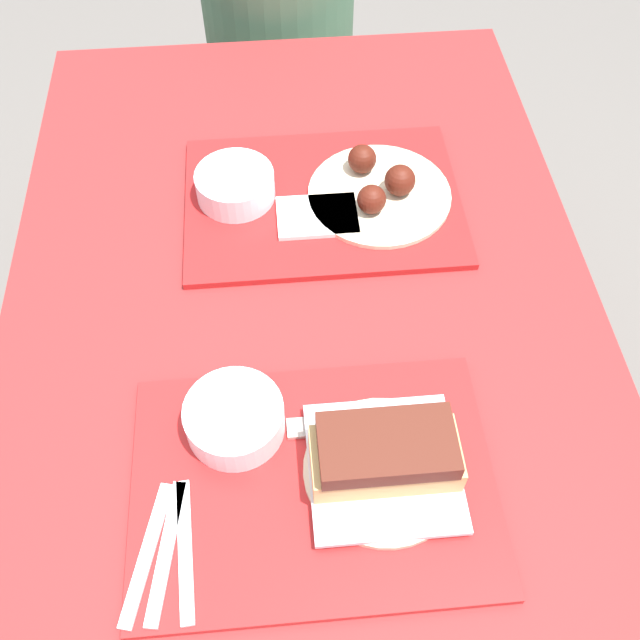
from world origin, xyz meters
TOP-DOWN VIEW (x-y plane):
  - ground_plane at (0.00, 0.00)m, footprint 12.00×12.00m
  - picnic_table at (0.00, 0.00)m, footprint 0.89×1.46m
  - picnic_bench_far at (0.00, 0.95)m, footprint 0.84×0.28m
  - tray_near at (-0.01, -0.23)m, footprint 0.45×0.33m
  - tray_far at (0.05, 0.26)m, footprint 0.45×0.33m
  - bowl_coleslaw_near at (-0.10, -0.15)m, footprint 0.13×0.13m
  - brisket_sandwich_plate at (0.08, -0.23)m, footprint 0.20×0.20m
  - plastic_fork_near at (-0.19, -0.30)m, footprint 0.04×0.17m
  - plastic_knife_near at (-0.16, -0.30)m, footprint 0.03×0.17m
  - plastic_spoon_near at (-0.21, -0.30)m, footprint 0.06×0.17m
  - condiment_packet at (-0.02, -0.16)m, footprint 0.04×0.03m
  - bowl_coleslaw_far at (-0.09, 0.27)m, footprint 0.13×0.13m
  - wings_plate_far at (0.14, 0.26)m, footprint 0.23×0.23m
  - napkin_far at (0.04, 0.21)m, footprint 0.13×0.09m

SIDE VIEW (x-z plane):
  - ground_plane at x=0.00m, z-range 0.00..0.00m
  - picnic_bench_far at x=0.00m, z-range 0.15..0.57m
  - picnic_table at x=0.00m, z-range 0.27..1.01m
  - tray_near at x=-0.01m, z-range 0.74..0.75m
  - tray_far at x=0.05m, z-range 0.74..0.75m
  - plastic_fork_near at x=-0.19m, z-range 0.75..0.76m
  - plastic_knife_near at x=-0.16m, z-range 0.75..0.76m
  - plastic_spoon_near at x=-0.21m, z-range 0.75..0.76m
  - condiment_packet at x=-0.02m, z-range 0.75..0.76m
  - napkin_far at x=0.04m, z-range 0.75..0.76m
  - wings_plate_far at x=0.14m, z-range 0.74..0.80m
  - bowl_coleslaw_near at x=-0.10m, z-range 0.75..0.80m
  - bowl_coleslaw_far at x=-0.09m, z-range 0.75..0.80m
  - brisket_sandwich_plate at x=0.08m, z-range 0.74..0.83m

